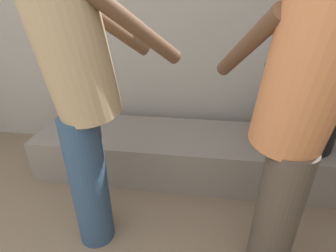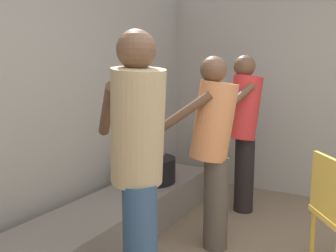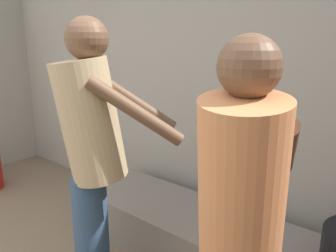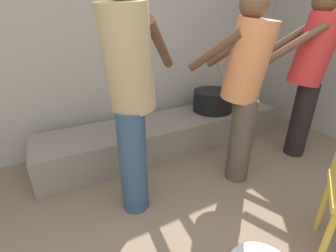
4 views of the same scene
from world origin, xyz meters
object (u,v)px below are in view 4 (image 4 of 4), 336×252
(cook_in_tan_shirt, at_px, (130,87))
(cook_in_orange_shirt, at_px, (245,83))
(cooking_pot_main, at_px, (213,101))
(cook_in_red_shirt, at_px, (310,69))

(cook_in_tan_shirt, xyz_separation_m, cook_in_orange_shirt, (0.93, -0.08, -0.06))
(cook_in_orange_shirt, bearing_deg, cooking_pot_main, 66.13)
(cook_in_tan_shirt, height_order, cook_in_red_shirt, cook_in_tan_shirt)
(cook_in_tan_shirt, bearing_deg, cook_in_red_shirt, -2.25)
(cooking_pot_main, xyz_separation_m, cook_in_red_shirt, (0.51, -0.77, 0.46))
(cooking_pot_main, height_order, cook_in_orange_shirt, cook_in_orange_shirt)
(cook_in_tan_shirt, distance_m, cook_in_orange_shirt, 0.94)
(cooking_pot_main, xyz_separation_m, cook_in_tan_shirt, (-1.28, -0.70, 0.48))
(cooking_pot_main, bearing_deg, cook_in_red_shirt, -56.71)
(cook_in_tan_shirt, xyz_separation_m, cook_in_red_shirt, (1.79, -0.07, -0.03))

